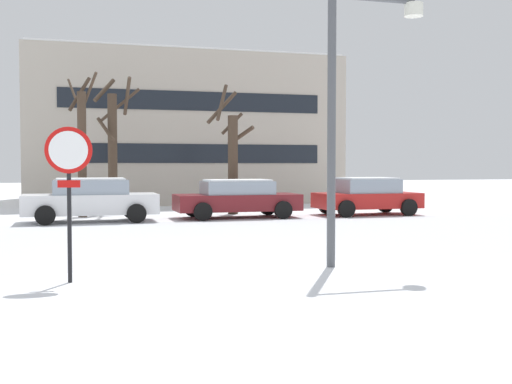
# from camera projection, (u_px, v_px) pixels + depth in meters

# --- Properties ---
(ground_plane) EXTENTS (120.00, 120.00, 0.00)m
(ground_plane) POSITION_uv_depth(u_px,v_px,m) (205.00, 258.00, 12.85)
(ground_plane) COLOR white
(road_surface) EXTENTS (80.00, 9.48, 0.00)m
(road_surface) POSITION_uv_depth(u_px,v_px,m) (177.00, 238.00, 16.45)
(road_surface) COLOR silver
(road_surface) RESTS_ON ground
(stop_sign) EXTENTS (0.76, 0.19, 2.54)m
(stop_sign) POSITION_uv_depth(u_px,v_px,m) (69.00, 173.00, 10.20)
(stop_sign) COLOR black
(stop_sign) RESTS_ON ground
(street_lamp) EXTENTS (1.95, 0.36, 5.20)m
(street_lamp) POSITION_uv_depth(u_px,v_px,m) (350.00, 95.00, 11.76)
(street_lamp) COLOR #4C4F54
(street_lamp) RESTS_ON ground
(parked_car_white) EXTENTS (4.43, 2.04, 1.48)m
(parked_car_white) POSITION_uv_depth(u_px,v_px,m) (91.00, 200.00, 21.14)
(parked_car_white) COLOR white
(parked_car_white) RESTS_ON ground
(parked_car_maroon) EXTENTS (4.51, 2.08, 1.40)m
(parked_car_maroon) POSITION_uv_depth(u_px,v_px,m) (237.00, 198.00, 22.78)
(parked_car_maroon) COLOR maroon
(parked_car_maroon) RESTS_ON ground
(parked_car_red) EXTENTS (3.98, 2.09, 1.44)m
(parked_car_red) POSITION_uv_depth(u_px,v_px,m) (367.00, 196.00, 24.15)
(parked_car_red) COLOR red
(parked_car_red) RESTS_ON ground
(tree_far_right) EXTENTS (1.90, 1.22, 5.13)m
(tree_far_right) POSITION_uv_depth(u_px,v_px,m) (232.00, 156.00, 24.57)
(tree_far_right) COLOR #423326
(tree_far_right) RESTS_ON ground
(tree_far_left) EXTENTS (1.10, 1.09, 5.34)m
(tree_far_left) POSITION_uv_depth(u_px,v_px,m) (82.00, 149.00, 23.02)
(tree_far_left) COLOR #423326
(tree_far_left) RESTS_ON ground
(tree_far_mid) EXTENTS (1.92, 1.81, 5.43)m
(tree_far_mid) POSITION_uv_depth(u_px,v_px,m) (113.00, 145.00, 24.97)
(tree_far_mid) COLOR #423326
(tree_far_mid) RESTS_ON ground
(building_far_left) EXTENTS (15.44, 10.64, 7.50)m
(building_far_left) POSITION_uv_depth(u_px,v_px,m) (178.00, 132.00, 34.58)
(building_far_left) COLOR #B2A899
(building_far_left) RESTS_ON ground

